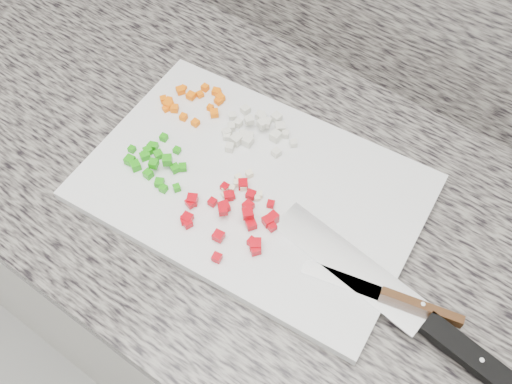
% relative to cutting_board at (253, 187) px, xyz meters
% --- Properties ---
extents(cabinet, '(3.92, 0.62, 0.86)m').
position_rel_cutting_board_xyz_m(cabinet, '(0.10, 0.02, -0.48)').
color(cabinet, silver).
rests_on(cabinet, ground).
extents(countertop, '(3.96, 0.64, 0.04)m').
position_rel_cutting_board_xyz_m(countertop, '(0.10, 0.02, -0.03)').
color(countertop, slate).
rests_on(countertop, cabinet).
extents(cutting_board, '(0.52, 0.37, 0.02)m').
position_rel_cutting_board_xyz_m(cutting_board, '(0.00, 0.00, 0.00)').
color(cutting_board, silver).
rests_on(cutting_board, countertop).
extents(carrot_pile, '(0.10, 0.09, 0.01)m').
position_rel_cutting_board_xyz_m(carrot_pile, '(-0.18, 0.07, 0.01)').
color(carrot_pile, '#FA6905').
rests_on(carrot_pile, cutting_board).
extents(onion_pile, '(0.13, 0.11, 0.02)m').
position_rel_cutting_board_xyz_m(onion_pile, '(-0.06, 0.08, 0.02)').
color(onion_pile, silver).
rests_on(onion_pile, cutting_board).
extents(green_pepper_pile, '(0.12, 0.09, 0.02)m').
position_rel_cutting_board_xyz_m(green_pepper_pile, '(-0.14, -0.06, 0.02)').
color(green_pepper_pile, '#1D970D').
rests_on(green_pepper_pile, cutting_board).
extents(red_pepper_pile, '(0.14, 0.14, 0.02)m').
position_rel_cutting_board_xyz_m(red_pepper_pile, '(0.01, -0.07, 0.02)').
color(red_pepper_pile, '#B7020D').
rests_on(red_pepper_pile, cutting_board).
extents(garlic_pile, '(0.06, 0.06, 0.01)m').
position_rel_cutting_board_xyz_m(garlic_pile, '(-0.01, -0.01, 0.01)').
color(garlic_pile, beige).
rests_on(garlic_pile, cutting_board).
extents(chef_knife, '(0.40, 0.09, 0.02)m').
position_rel_cutting_board_xyz_m(chef_knife, '(0.32, -0.05, 0.01)').
color(chef_knife, white).
rests_on(chef_knife, cutting_board).
extents(paring_knife, '(0.22, 0.06, 0.02)m').
position_rel_cutting_board_xyz_m(paring_knife, '(0.27, -0.04, 0.01)').
color(paring_knife, white).
rests_on(paring_knife, cutting_board).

